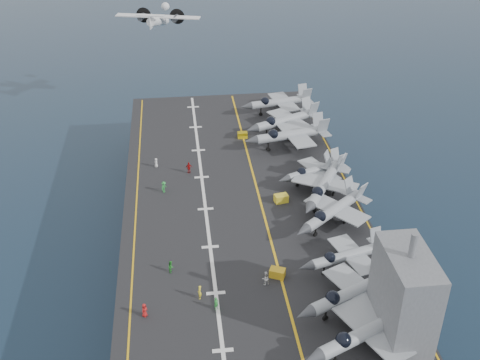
{
  "coord_description": "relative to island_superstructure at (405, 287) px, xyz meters",
  "views": [
    {
      "loc": [
        -9.81,
        -79.83,
        63.52
      ],
      "look_at": [
        0.0,
        4.0,
        13.0
      ],
      "focal_mm": 45.0,
      "sensor_mm": 36.0,
      "label": 1
    }
  ],
  "objects": [
    {
      "name": "crew_6",
      "position": [
        -21.16,
        7.06,
        -6.59
      ],
      "size": [
        1.31,
        1.26,
        1.82
      ],
      "primitive_type": "imported",
      "color": "#268C33",
      "rests_on": "flight_deck"
    },
    {
      "name": "tow_cart_b",
      "position": [
        -8.67,
        30.73,
        -6.86
      ],
      "size": [
        2.37,
        1.78,
        1.29
      ],
      "primitive_type": null,
      "color": "gold",
      "rests_on": "flight_deck"
    },
    {
      "name": "tow_cart_c",
      "position": [
        -12.13,
        54.29,
        -6.94
      ],
      "size": [
        1.9,
        1.26,
        1.13
      ],
      "primitive_type": null,
      "color": "gold",
      "rests_on": "flight_deck"
    },
    {
      "name": "fighter_jet_1",
      "position": [
        -3.99,
        5.39,
        -4.78
      ],
      "size": [
        18.58,
        16.03,
        5.43
      ],
      "primitive_type": null,
      "color": "gray",
      "rests_on": "flight_deck"
    },
    {
      "name": "fighter_jet_8",
      "position": [
        -2.92,
        64.89,
        -4.85
      ],
      "size": [
        16.98,
        12.98,
        5.31
      ],
      "primitive_type": null,
      "color": "#9DA6AF",
      "rests_on": "flight_deck"
    },
    {
      "name": "ground",
      "position": [
        -15.0,
        30.0,
        -17.9
      ],
      "size": [
        500.0,
        500.0,
        0.0
      ],
      "primitive_type": "plane",
      "color": "#142135",
      "rests_on": "ground"
    },
    {
      "name": "crew_3",
      "position": [
        -27.48,
        35.92,
        -6.52
      ],
      "size": [
        1.31,
        1.42,
        1.97
      ],
      "primitive_type": "imported",
      "color": "green",
      "rests_on": "flight_deck"
    },
    {
      "name": "landing_centerline",
      "position": [
        -21.0,
        30.0,
        -7.48
      ],
      "size": [
        0.5,
        90.0,
        0.02
      ],
      "primitive_type": "cube",
      "color": "silver",
      "rests_on": "flight_deck"
    },
    {
      "name": "flight_deck",
      "position": [
        -15.0,
        30.0,
        -7.7
      ],
      "size": [
        38.0,
        92.0,
        0.4
      ],
      "primitive_type": "cube",
      "color": "black",
      "rests_on": "hull"
    },
    {
      "name": "fighter_jet_2",
      "position": [
        -2.5,
        13.08,
        -5.17
      ],
      "size": [
        15.31,
        12.22,
        4.65
      ],
      "primitive_type": null,
      "color": "#90989F",
      "rests_on": "flight_deck"
    },
    {
      "name": "transport_plane",
      "position": [
        -27.59,
        90.06,
        5.62
      ],
      "size": [
        22.52,
        18.04,
        4.67
      ],
      "primitive_type": null,
      "color": "silver"
    },
    {
      "name": "crew_7",
      "position": [
        -14.28,
        11.0,
        -6.48
      ],
      "size": [
        1.43,
        1.17,
        2.05
      ],
      "primitive_type": "imported",
      "color": "silver",
      "rests_on": "flight_deck"
    },
    {
      "name": "crew_5",
      "position": [
        -28.8,
        44.57,
        -6.64
      ],
      "size": [
        0.7,
        1.05,
        1.73
      ],
      "primitive_type": "imported",
      "color": "silver",
      "rests_on": "flight_deck"
    },
    {
      "name": "deck_edge_stbd",
      "position": [
        3.5,
        30.0,
        -7.48
      ],
      "size": [
        0.25,
        90.0,
        0.02
      ],
      "primitive_type": "cube",
      "color": "gold",
      "rests_on": "flight_deck"
    },
    {
      "name": "deck_edge_port",
      "position": [
        -32.0,
        30.0,
        -7.48
      ],
      "size": [
        0.25,
        90.0,
        0.02
      ],
      "primitive_type": "cube",
      "color": "gold",
      "rests_on": "flight_deck"
    },
    {
      "name": "fighter_jet_0",
      "position": [
        -4.48,
        -1.57,
        -4.76
      ],
      "size": [
        18.74,
        16.11,
        5.49
      ],
      "primitive_type": null,
      "color": "#A0A9B2",
      "rests_on": "flight_deck"
    },
    {
      "name": "crew_4",
      "position": [
        -23.09,
        41.79,
        -6.47
      ],
      "size": [
        1.34,
        0.98,
        2.07
      ],
      "primitive_type": "imported",
      "color": "#9D0A0B",
      "rests_on": "flight_deck"
    },
    {
      "name": "island_superstructure",
      "position": [
        0.0,
        0.0,
        0.0
      ],
      "size": [
        5.0,
        10.0,
        15.0
      ],
      "primitive_type": null,
      "color": "#56595E",
      "rests_on": "flight_deck"
    },
    {
      "name": "tow_cart_a",
      "position": [
        -12.43,
        12.4,
        -6.89
      ],
      "size": [
        2.41,
        2.04,
        1.23
      ],
      "primitive_type": null,
      "color": "gold",
      "rests_on": "flight_deck"
    },
    {
      "name": "crew_0",
      "position": [
        -30.13,
        6.83,
        -6.54
      ],
      "size": [
        1.29,
        1.38,
        1.91
      ],
      "primitive_type": "imported",
      "color": "#B21919",
      "rests_on": "flight_deck"
    },
    {
      "name": "crew_1",
      "position": [
        -23.13,
        9.3,
        -6.5
      ],
      "size": [
        0.85,
        1.23,
        2.0
      ],
      "primitive_type": "imported",
      "color": "yellow",
      "rests_on": "flight_deck"
    },
    {
      "name": "fighter_jet_6",
      "position": [
        -3.56,
        49.2,
        -4.66
      ],
      "size": [
        18.22,
        13.96,
        5.69
      ],
      "primitive_type": null,
      "color": "gray",
      "rests_on": "flight_deck"
    },
    {
      "name": "crew_2",
      "position": [
        -26.7,
        15.13,
        -6.62
      ],
      "size": [
        0.85,
        1.15,
        1.76
      ],
      "primitive_type": "imported",
      "color": "green",
      "rests_on": "flight_deck"
    },
    {
      "name": "fighter_jet_4",
      "position": [
        -1.73,
        30.95,
        -4.75
      ],
      "size": [
        17.12,
        18.98,
        5.49
      ],
      "primitive_type": null,
      "color": "gray",
      "rests_on": "flight_deck"
    },
    {
      "name": "fighter_jet_3",
      "position": [
        -1.96,
        23.6,
        -4.85
      ],
      "size": [
        18.23,
        17.53,
        5.29
      ],
      "primitive_type": null,
      "color": "#9BA4AC",
      "rests_on": "flight_deck"
    },
    {
      "name": "fighter_jet_7",
      "position": [
        -3.41,
        55.66,
        -4.69
      ],
      "size": [
        19.2,
        16.54,
        5.62
      ],
      "primitive_type": null,
      "color": "#98A0A8",
      "rests_on": "flight_deck"
    },
    {
      "name": "fighter_jet_5",
      "position": [
        -1.78,
        36.53,
        -5.24
      ],
      "size": [
        15.39,
        13.05,
        4.53
      ],
      "primitive_type": null,
      "color": "#919BA2",
      "rests_on": "flight_deck"
    },
    {
      "name": "foul_line",
      "position": [
        -12.0,
        30.0,
        -7.48
      ],
      "size": [
        0.35,
        90.0,
        0.02
      ],
      "primitive_type": "cube",
      "color": "gold",
      "rests_on": "flight_deck"
    },
    {
      "name": "hull",
      "position": [
        -15.0,
        30.0,
        -12.9
      ],
      "size": [
        36.0,
        90.0,
        10.0
      ],
      "primitive_type": "cube",
      "color": "#56595E",
      "rests_on": "ground"
    }
  ]
}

